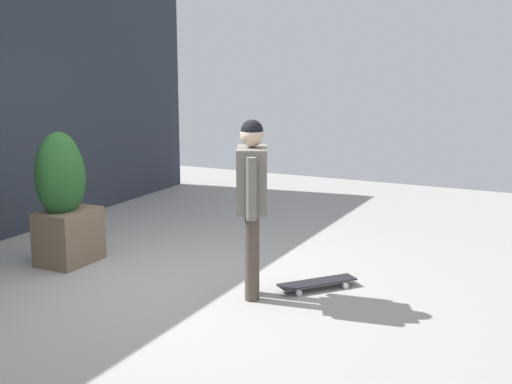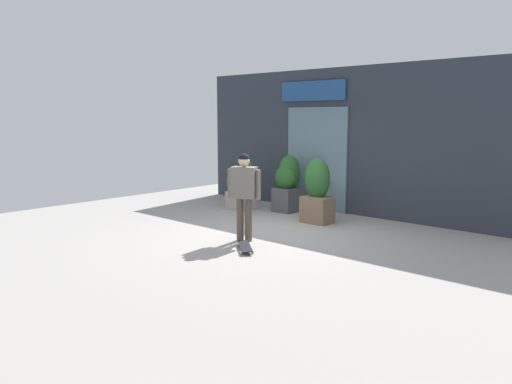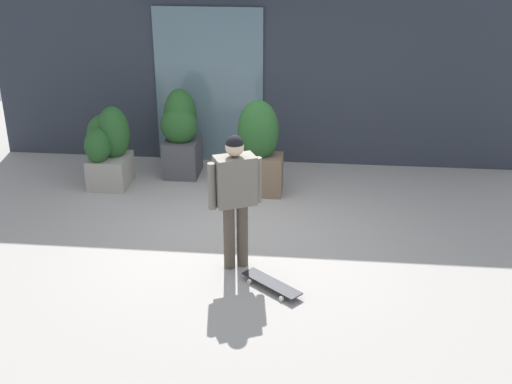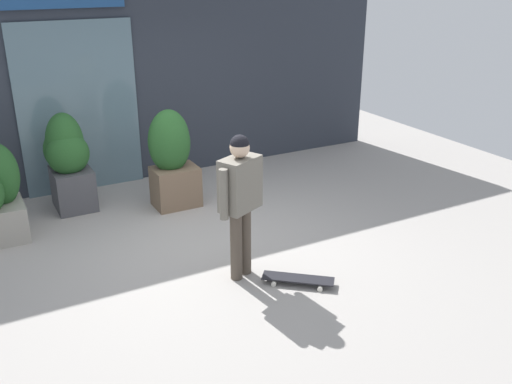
# 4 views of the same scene
# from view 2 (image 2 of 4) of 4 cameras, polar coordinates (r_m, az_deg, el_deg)

# --- Properties ---
(ground_plane) EXTENTS (12.00, 12.00, 0.00)m
(ground_plane) POSITION_cam_2_polar(r_m,az_deg,el_deg) (9.76, 1.74, -4.73)
(ground_plane) COLOR #9E9993
(building_facade) EXTENTS (8.72, 0.31, 3.39)m
(building_facade) POSITION_cam_2_polar(r_m,az_deg,el_deg) (11.81, 10.61, 5.72)
(building_facade) COLOR #2D333D
(building_facade) RESTS_ON ground_plane
(skateboarder) EXTENTS (0.57, 0.42, 1.61)m
(skateboarder) POSITION_cam_2_polar(r_m,az_deg,el_deg) (8.98, -1.37, 0.46)
(skateboarder) COLOR #4C4238
(skateboarder) RESTS_ON ground_plane
(skateboard) EXTENTS (0.71, 0.63, 0.08)m
(skateboard) POSITION_cam_2_polar(r_m,az_deg,el_deg) (8.54, -1.27, -6.27)
(skateboard) COLOR black
(skateboard) RESTS_ON ground_plane
(planter_box_left) EXTENTS (0.65, 0.47, 1.39)m
(planter_box_left) POSITION_cam_2_polar(r_m,az_deg,el_deg) (10.67, 7.05, 0.39)
(planter_box_left) COLOR brown
(planter_box_left) RESTS_ON ground_plane
(planter_box_right) EXTENTS (0.65, 0.75, 1.20)m
(planter_box_right) POSITION_cam_2_polar(r_m,az_deg,el_deg) (12.18, -1.52, 0.87)
(planter_box_right) COLOR gray
(planter_box_right) RESTS_ON ground_plane
(planter_box_mid) EXTENTS (0.57, 0.70, 1.35)m
(planter_box_mid) POSITION_cam_2_polar(r_m,az_deg,el_deg) (11.93, 3.74, 1.19)
(planter_box_mid) COLOR #47474C
(planter_box_mid) RESTS_ON ground_plane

